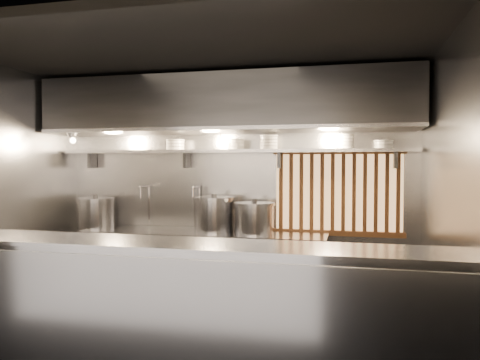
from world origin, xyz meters
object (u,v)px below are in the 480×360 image
at_px(stock_pot_left, 95,213).
at_px(stock_pot_mid, 214,214).
at_px(heat_lamp, 72,136).
at_px(stock_pot_right, 255,218).
at_px(pendant_bulb, 220,144).

xyz_separation_m(stock_pot_left, stock_pot_mid, (1.58, 0.04, 0.02)).
xyz_separation_m(heat_lamp, stock_pot_mid, (1.73, 0.32, -0.95)).
xyz_separation_m(stock_pot_mid, stock_pot_right, (0.52, -0.06, -0.03)).
bearing_deg(pendant_bulb, stock_pot_mid, -155.85).
distance_m(heat_lamp, stock_pot_right, 2.46).
bearing_deg(heat_lamp, pendant_bulb, 11.00).
height_order(heat_lamp, pendant_bulb, heat_lamp).
relative_size(pendant_bulb, stock_pot_left, 0.34).
xyz_separation_m(heat_lamp, pendant_bulb, (1.80, 0.35, -0.11)).
height_order(pendant_bulb, stock_pot_left, pendant_bulb).
distance_m(stock_pot_left, stock_pot_right, 2.10).
bearing_deg(stock_pot_left, heat_lamp, -118.20).
height_order(stock_pot_left, stock_pot_right, stock_pot_left).
xyz_separation_m(stock_pot_left, stock_pot_right, (2.10, -0.02, -0.01)).
height_order(pendant_bulb, stock_pot_right, pendant_bulb).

